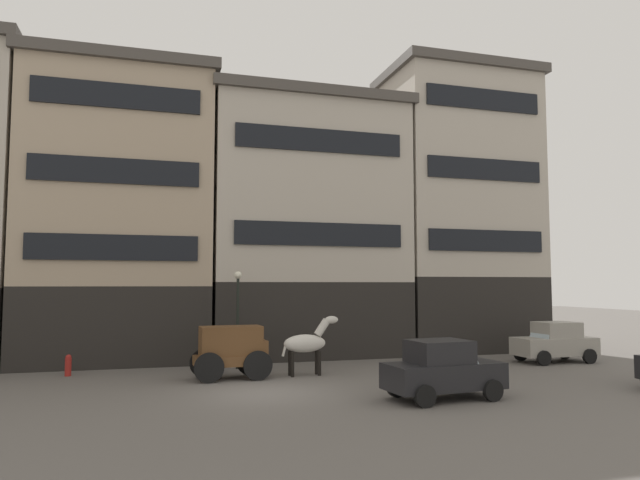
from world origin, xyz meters
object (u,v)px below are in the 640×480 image
object	(u,v)px
draft_horse	(307,343)
sedan_dark	(443,370)
streetlamp_curbside	(238,305)
sedan_parked_curb	(555,342)
fire_hydrant_curbside	(68,365)
cargo_wagon	(232,348)

from	to	relation	value
draft_horse	sedan_dark	world-z (taller)	draft_horse
draft_horse	streetlamp_curbside	bearing A→B (deg)	133.36
sedan_parked_curb	fire_hydrant_curbside	bearing A→B (deg)	174.69
streetlamp_curbside	fire_hydrant_curbside	distance (m)	6.97
draft_horse	sedan_dark	size ratio (longest dim) A/B	0.61
sedan_dark	sedan_parked_curb	xyz separation A→B (m)	(9.06, 6.21, 0.00)
sedan_dark	fire_hydrant_curbside	world-z (taller)	sedan_dark
cargo_wagon	streetlamp_curbside	size ratio (longest dim) A/B	0.72
cargo_wagon	fire_hydrant_curbside	xyz separation A→B (m)	(-6.04, 2.46, -0.72)
draft_horse	sedan_dark	bearing A→B (deg)	-63.39
sedan_parked_curb	fire_hydrant_curbside	distance (m)	21.01
sedan_dark	fire_hydrant_curbside	bearing A→B (deg)	145.47
sedan_parked_curb	fire_hydrant_curbside	size ratio (longest dim) A/B	4.48
sedan_dark	fire_hydrant_curbside	size ratio (longest dim) A/B	4.62
cargo_wagon	streetlamp_curbside	world-z (taller)	streetlamp_curbside
sedan_parked_curb	streetlamp_curbside	bearing A→B (deg)	171.96
draft_horse	streetlamp_curbside	distance (m)	3.76
cargo_wagon	sedan_parked_curb	distance (m)	14.88
sedan_dark	streetlamp_curbside	distance (m)	9.92
sedan_dark	streetlamp_curbside	xyz separation A→B (m)	(-5.25, 8.23, 1.76)
draft_horse	fire_hydrant_curbside	size ratio (longest dim) A/B	2.83
sedan_parked_curb	sedan_dark	bearing A→B (deg)	-145.57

